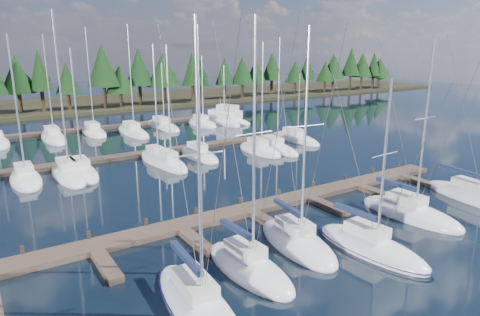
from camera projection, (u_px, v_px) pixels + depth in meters
ground at (182, 175)px, 43.81m from camera, size 260.00×260.00×0.00m
far_shore at (62, 106)px, 92.49m from camera, size 220.00×30.00×0.60m
main_dock at (252, 212)px, 33.48m from camera, size 44.00×6.13×0.90m
back_docks at (122, 139)px, 59.67m from camera, size 50.00×21.80×0.40m
front_sailboat_1 at (199, 306)px, 21.24m from camera, size 3.43×9.73×14.88m
front_sailboat_2 at (249, 267)px, 24.95m from camera, size 3.00×7.63×15.13m
front_sailboat_3 at (297, 242)px, 28.18m from camera, size 4.01×8.14×14.76m
front_sailboat_4 at (371, 247)px, 27.52m from camera, size 3.47×8.73×11.83m
front_sailboat_5 at (410, 213)px, 33.13m from camera, size 3.50×8.67×14.10m
front_sailboat_6 at (475, 198)px, 36.34m from camera, size 3.64×10.22×14.64m
back_sailboat_rows at (131, 144)px, 56.21m from camera, size 46.57×32.50×16.89m
motor_yacht_right at (225, 119)px, 73.75m from camera, size 6.97×10.63×5.07m
tree_line at (61, 75)px, 82.05m from camera, size 183.37×11.49×13.70m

